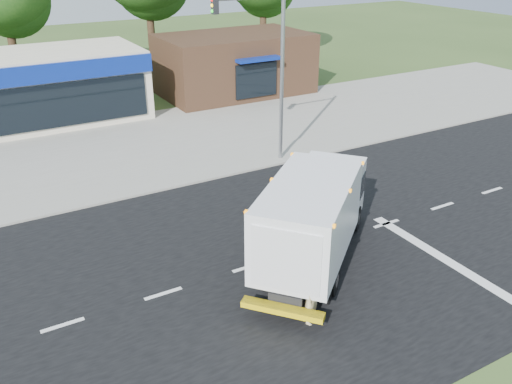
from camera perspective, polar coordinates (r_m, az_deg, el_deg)
ground at (r=19.50m, az=6.99°, el=-5.47°), size 120.00×120.00×0.00m
road_asphalt at (r=19.50m, az=7.00°, el=-5.45°), size 60.00×14.00×0.02m
sidewalk at (r=25.77m, az=-3.81°, el=2.74°), size 60.00×2.40×0.12m
parking_apron at (r=30.79m, az=-8.63°, el=6.21°), size 60.00×9.00×0.02m
lane_markings at (r=19.38m, az=12.61°, el=-6.09°), size 55.20×7.00×0.01m
ems_box_truck at (r=17.51m, az=6.17°, el=-2.21°), size 7.00×6.48×3.24m
emergency_worker at (r=15.37m, az=5.93°, el=-10.73°), size 0.75×0.69×1.84m
brown_storefront at (r=38.31m, az=-2.28°, el=13.32°), size 10.00×6.70×4.00m
traffic_signal_pole at (r=24.91m, az=1.49°, el=13.71°), size 3.51×0.25×8.00m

